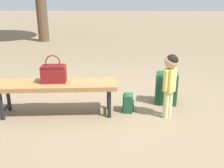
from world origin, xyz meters
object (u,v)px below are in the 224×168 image
Objects in this scene: handbag at (54,73)px; backpack_small at (128,102)px; park_bench at (56,87)px; child_standing at (170,76)px; backpack_large at (166,86)px.

backpack_small is at bearing 4.50° from handbag.
park_bench is 4.43× the size of handbag.
backpack_small is (-0.52, 0.14, -0.43)m from child_standing.
backpack_small is at bearing 164.92° from child_standing.
child_standing reaches higher than handbag.
park_bench is at bearing -164.07° from backpack_large.
child_standing reaches higher than backpack_small.
backpack_small is at bearing 7.01° from park_bench.
handbag reaches higher than park_bench.
park_bench is 1.90× the size of child_standing.
child_standing is at bearing -15.08° from backpack_small.
handbag is 1.27× the size of backpack_small.
park_bench is 0.19m from handbag.
handbag is at bearing -175.50° from backpack_small.
handbag is at bearing 128.67° from park_bench.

